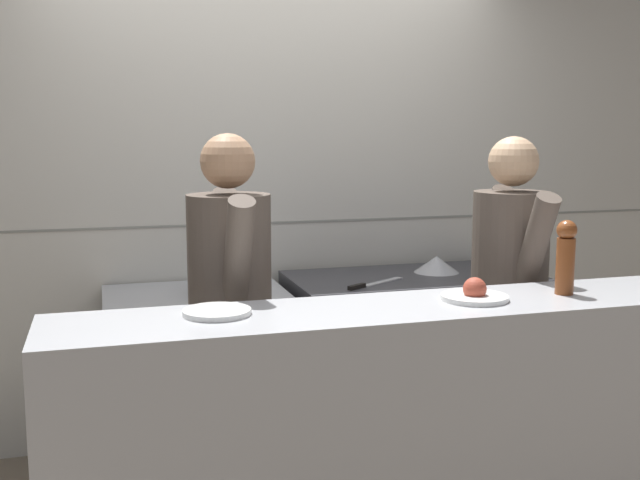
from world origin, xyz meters
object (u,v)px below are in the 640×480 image
mixing_bowl_steel (436,264)px  plated_dish_appetiser (475,294)px  oven_range (199,382)px  plated_dish_main (217,312)px  chef_head_cook (230,315)px  stock_pot (219,276)px  chefs_knife (371,284)px  pepper_mill (566,255)px  chef_sous (508,301)px

mixing_bowl_steel → plated_dish_appetiser: 1.28m
oven_range → plated_dish_main: plated_dish_main is taller
plated_dish_main → plated_dish_appetiser: size_ratio=0.94×
chef_head_cook → plated_dish_main: bearing=-103.7°
stock_pot → plated_dish_main: (-0.17, -1.08, 0.09)m
oven_range → stock_pot: (0.10, -0.04, 0.52)m
plated_dish_main → mixing_bowl_steel: bearing=40.9°
stock_pot → chefs_knife: (0.71, -0.14, -0.05)m
plated_dish_appetiser → plated_dish_main: bearing=177.3°
chefs_knife → pepper_mill: 1.10m
oven_range → mixing_bowl_steel: mixing_bowl_steel is taller
mixing_bowl_steel → chef_head_cook: (-1.21, -0.66, -0.04)m
chefs_knife → plated_dish_appetiser: plated_dish_appetiser is taller
plated_dish_appetiser → pepper_mill: bearing=-0.8°
chef_sous → stock_pot: bearing=155.1°
oven_range → chef_head_cook: (0.06, -0.61, 0.47)m
stock_pot → mixing_bowl_steel: stock_pot is taller
chefs_knife → chef_sous: 0.67m
mixing_bowl_steel → chef_sous: (0.01, -0.72, -0.04)m
stock_pot → plated_dish_appetiser: 1.35m
stock_pot → chef_head_cook: chef_head_cook is taller
plated_dish_main → pepper_mill: 1.29m
oven_range → chef_sous: 1.51m
chefs_knife → plated_dish_appetiser: 0.99m
plated_dish_main → pepper_mill: pepper_mill is taller
oven_range → chef_sous: (1.27, -0.67, 0.46)m
plated_dish_appetiser → chef_head_cook: bearing=145.2°
oven_range → stock_pot: size_ratio=3.28×
mixing_bowl_steel → chef_head_cook: bearing=-151.5°
oven_range → plated_dish_appetiser: size_ratio=3.60×
plated_dish_appetiser → chef_sous: bearing=48.6°
stock_pot → chef_sous: (1.17, -0.64, -0.06)m
plated_dish_appetiser → mixing_bowl_steel: bearing=70.7°
stock_pot → plated_dish_appetiser: bearing=-56.4°
oven_range → chefs_knife: size_ratio=2.45×
chef_sous → pepper_mill: bearing=-93.5°
plated_dish_main → chef_head_cook: chef_head_cook is taller
stock_pot → chefs_knife: size_ratio=0.75×
stock_pot → pepper_mill: pepper_mill is taller
plated_dish_main → chef_head_cook: bearing=75.7°
chef_head_cook → chef_sous: size_ratio=1.01×
oven_range → pepper_mill: pepper_mill is taller
pepper_mill → chef_sous: size_ratio=0.17×
oven_range → stock_pot: bearing=-19.3°
pepper_mill → chef_sous: (0.06, 0.49, -0.28)m
mixing_bowl_steel → plated_dish_main: 1.77m
plated_dish_main → plated_dish_appetiser: plated_dish_appetiser is taller
stock_pot → mixing_bowl_steel: size_ratio=1.12×
mixing_bowl_steel → pepper_mill: (-0.06, -1.21, 0.24)m
chef_head_cook → chef_sous: (1.21, -0.06, -0.01)m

